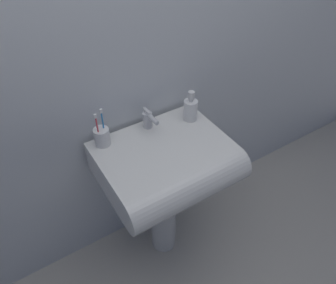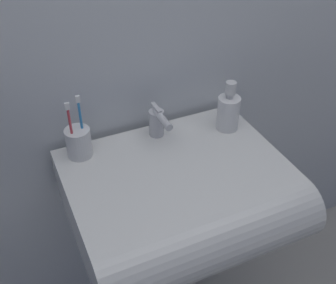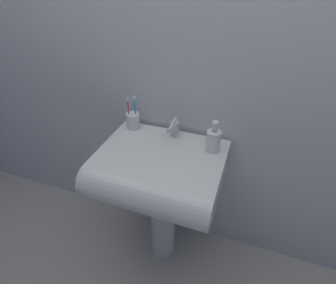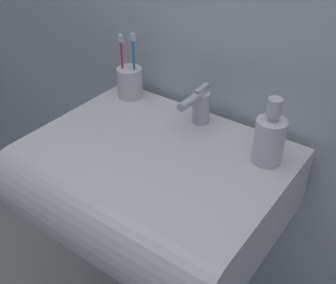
% 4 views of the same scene
% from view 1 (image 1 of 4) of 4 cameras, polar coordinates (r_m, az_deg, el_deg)
% --- Properties ---
extents(ground_plane, '(6.00, 6.00, 0.00)m').
position_cam_1_polar(ground_plane, '(2.17, -0.77, -16.95)').
color(ground_plane, '#ADA89E').
rests_on(ground_plane, ground).
extents(wall_back, '(5.00, 0.05, 2.40)m').
position_cam_1_polar(wall_back, '(1.50, -6.48, 15.84)').
color(wall_back, silver).
rests_on(wall_back, ground).
extents(sink_pedestal, '(0.15, 0.15, 0.65)m').
position_cam_1_polar(sink_pedestal, '(1.90, -0.86, -11.81)').
color(sink_pedestal, white).
rests_on(sink_pedestal, ground).
extents(sink_basin, '(0.61, 0.51, 0.17)m').
position_cam_1_polar(sink_basin, '(1.55, 0.17, -4.26)').
color(sink_basin, white).
rests_on(sink_basin, sink_pedestal).
extents(faucet, '(0.05, 0.12, 0.10)m').
position_cam_1_polar(faucet, '(1.60, -3.45, 3.96)').
color(faucet, silver).
rests_on(faucet, sink_basin).
extents(toothbrush_cup, '(0.07, 0.07, 0.19)m').
position_cam_1_polar(toothbrush_cup, '(1.54, -11.43, 0.97)').
color(toothbrush_cup, white).
rests_on(toothbrush_cup, sink_basin).
extents(soap_bottle, '(0.07, 0.07, 0.16)m').
position_cam_1_polar(soap_bottle, '(1.65, 3.94, 5.76)').
color(soap_bottle, white).
rests_on(soap_bottle, sink_basin).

